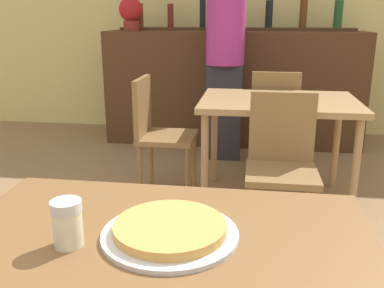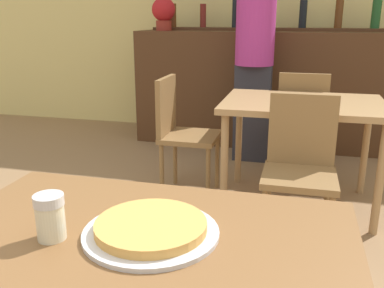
{
  "view_description": "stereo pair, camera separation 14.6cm",
  "coord_description": "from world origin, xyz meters",
  "px_view_note": "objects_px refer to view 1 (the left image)",
  "views": [
    {
      "loc": [
        0.21,
        -0.84,
        1.3
      ],
      "look_at": [
        0.01,
        0.55,
        0.87
      ],
      "focal_mm": 40.0,
      "sensor_mm": 36.0,
      "label": 1
    },
    {
      "loc": [
        0.36,
        -0.81,
        1.3
      ],
      "look_at": [
        0.01,
        0.55,
        0.87
      ],
      "focal_mm": 40.0,
      "sensor_mm": 36.0,
      "label": 2
    }
  ],
  "objects_px": {
    "chair_far_side_left": "(157,128)",
    "chair_far_side_back": "(274,115)",
    "chair_far_side_front": "(282,158)",
    "potted_plant": "(131,12)",
    "cheese_shaker": "(67,223)",
    "person_standing": "(225,50)",
    "pizza_tray": "(170,230)"
  },
  "relations": [
    {
      "from": "potted_plant",
      "to": "person_standing",
      "type": "bearing_deg",
      "value": -27.88
    },
    {
      "from": "chair_far_side_front",
      "to": "chair_far_side_back",
      "type": "distance_m",
      "value": 1.12
    },
    {
      "from": "chair_far_side_front",
      "to": "chair_far_side_left",
      "type": "relative_size",
      "value": 1.0
    },
    {
      "from": "chair_far_side_back",
      "to": "pizza_tray",
      "type": "distance_m",
      "value": 2.61
    },
    {
      "from": "chair_far_side_front",
      "to": "cheese_shaker",
      "type": "bearing_deg",
      "value": -111.3
    },
    {
      "from": "chair_far_side_left",
      "to": "cheese_shaker",
      "type": "relative_size",
      "value": 7.65
    },
    {
      "from": "pizza_tray",
      "to": "chair_far_side_left",
      "type": "bearing_deg",
      "value": 103.78
    },
    {
      "from": "chair_far_side_left",
      "to": "cheese_shaker",
      "type": "distance_m",
      "value": 2.13
    },
    {
      "from": "chair_far_side_front",
      "to": "pizza_tray",
      "type": "xyz_separation_m",
      "value": [
        -0.37,
        -1.45,
        0.28
      ]
    },
    {
      "from": "person_standing",
      "to": "chair_far_side_back",
      "type": "bearing_deg",
      "value": -40.37
    },
    {
      "from": "chair_far_side_front",
      "to": "pizza_tray",
      "type": "relative_size",
      "value": 2.58
    },
    {
      "from": "cheese_shaker",
      "to": "person_standing",
      "type": "bearing_deg",
      "value": 87.03
    },
    {
      "from": "chair_far_side_left",
      "to": "person_standing",
      "type": "bearing_deg",
      "value": -24.25
    },
    {
      "from": "chair_far_side_front",
      "to": "cheese_shaker",
      "type": "height_order",
      "value": "cheese_shaker"
    },
    {
      "from": "chair_far_side_back",
      "to": "cheese_shaker",
      "type": "relative_size",
      "value": 7.65
    },
    {
      "from": "chair_far_side_left",
      "to": "potted_plant",
      "type": "relative_size",
      "value": 2.67
    },
    {
      "from": "chair_far_side_left",
      "to": "chair_far_side_back",
      "type": "bearing_deg",
      "value": -56.83
    },
    {
      "from": "cheese_shaker",
      "to": "chair_far_side_front",
      "type": "bearing_deg",
      "value": 68.7
    },
    {
      "from": "chair_far_side_back",
      "to": "cheese_shaker",
      "type": "distance_m",
      "value": 2.73
    },
    {
      "from": "chair_far_side_left",
      "to": "cheese_shaker",
      "type": "bearing_deg",
      "value": -172.78
    },
    {
      "from": "chair_far_side_front",
      "to": "person_standing",
      "type": "relative_size",
      "value": 0.48
    },
    {
      "from": "chair_far_side_front",
      "to": "chair_far_side_left",
      "type": "xyz_separation_m",
      "value": [
        -0.86,
        0.56,
        0.0
      ]
    },
    {
      "from": "cheese_shaker",
      "to": "potted_plant",
      "type": "xyz_separation_m",
      "value": [
        -0.85,
        3.55,
        0.5
      ]
    },
    {
      "from": "pizza_tray",
      "to": "potted_plant",
      "type": "relative_size",
      "value": 1.04
    },
    {
      "from": "chair_far_side_back",
      "to": "person_standing",
      "type": "distance_m",
      "value": 0.76
    },
    {
      "from": "chair_far_side_back",
      "to": "potted_plant",
      "type": "distance_m",
      "value": 1.89
    },
    {
      "from": "chair_far_side_front",
      "to": "chair_far_side_back",
      "type": "height_order",
      "value": "same"
    },
    {
      "from": "chair_far_side_back",
      "to": "pizza_tray",
      "type": "bearing_deg",
      "value": 81.9
    },
    {
      "from": "chair_far_side_front",
      "to": "chair_far_side_back",
      "type": "xyz_separation_m",
      "value": [
        0.0,
        1.12,
        0.0
      ]
    },
    {
      "from": "pizza_tray",
      "to": "potted_plant",
      "type": "bearing_deg",
      "value": 107.19
    },
    {
      "from": "chair_far_side_left",
      "to": "pizza_tray",
      "type": "bearing_deg",
      "value": -166.22
    },
    {
      "from": "chair_far_side_front",
      "to": "chair_far_side_left",
      "type": "height_order",
      "value": "same"
    }
  ]
}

